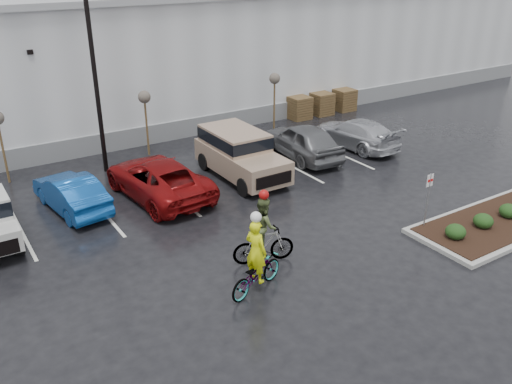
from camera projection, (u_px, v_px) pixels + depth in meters
ground at (347, 262)px, 17.59m from camera, size 120.00×120.00×0.00m
warehouse at (110, 51)px, 33.00m from camera, size 60.50×15.50×7.20m
wooded_ridge at (30, 23)px, 50.94m from camera, size 80.00×25.00×6.00m
lamppost at (91, 44)px, 22.52m from camera, size 0.50×1.00×9.22m
sapling_mid at (145, 101)px, 25.73m from camera, size 0.60×0.60×3.20m
sapling_east at (275, 82)px, 29.42m from camera, size 0.60×0.60×3.20m
pallet_stack_a at (299, 108)px, 32.26m from camera, size 1.20×1.20×1.35m
pallet_stack_b at (321, 104)px, 33.09m from camera, size 1.20×1.20×1.35m
pallet_stack_c at (344, 100)px, 33.98m from camera, size 1.20×1.20×1.35m
curb_island at (507, 219)px, 20.24m from camera, size 8.00×3.00×0.15m
mulch_bed at (508, 217)px, 20.20m from camera, size 7.60×2.60×0.04m
shrub_a at (456, 232)px, 18.62m from camera, size 0.70×0.70×0.52m
shrub_b at (483, 221)px, 19.36m from camera, size 0.70×0.70×0.52m
shrub_c at (509, 211)px, 20.10m from camera, size 0.70×0.70×0.52m
fire_lane_sign at (428, 195)px, 19.04m from camera, size 0.30×0.05×2.20m
car_blue at (71, 193)px, 20.87m from camera, size 2.09×4.49×1.42m
car_red at (158, 178)px, 21.99m from camera, size 3.13×5.90×1.58m
suv_tan at (242, 155)px, 23.74m from camera, size 2.20×5.10×2.06m
car_grey at (303, 141)px, 26.17m from camera, size 2.42×5.13×1.70m
car_far_silver at (356, 133)px, 27.63m from camera, size 2.34×5.10×1.45m
cyclist_hivis at (256, 267)px, 15.83m from camera, size 2.27×1.38×2.60m
cyclist_olive at (264, 237)px, 17.25m from camera, size 2.05×1.11×2.55m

